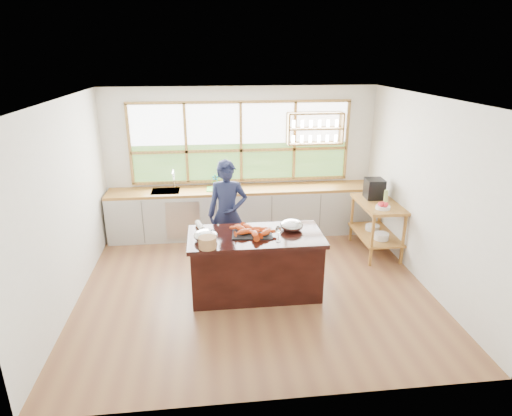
{
  "coord_description": "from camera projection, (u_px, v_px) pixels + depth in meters",
  "views": [
    {
      "loc": [
        -0.6,
        -5.55,
        3.26
      ],
      "look_at": [
        0.05,
        0.15,
        1.16
      ],
      "focal_mm": 30.0,
      "sensor_mm": 36.0,
      "label": 1
    }
  ],
  "objects": [
    {
      "name": "fruit_bowl",
      "position": [
        383.0,
        206.0,
        6.82
      ],
      "size": [
        0.23,
        0.23,
        0.11
      ],
      "color": "white",
      "rests_on": "right_shelf_unit"
    },
    {
      "name": "cutting_board",
      "position": [
        218.0,
        189.0,
        7.82
      ],
      "size": [
        0.41,
        0.31,
        0.01
      ],
      "primitive_type": "cube",
      "rotation": [
        0.0,
        0.0,
        -0.03
      ],
      "color": "#57C442",
      "rests_on": "back_counter"
    },
    {
      "name": "back_counter",
      "position": [
        242.0,
        211.0,
        8.02
      ],
      "size": [
        4.9,
        0.63,
        0.9
      ],
      "color": "#AAA8A0",
      "rests_on": "ground_plane"
    },
    {
      "name": "wine_bottle",
      "position": [
        386.0,
        198.0,
        6.95
      ],
      "size": [
        0.07,
        0.07,
        0.26
      ],
      "primitive_type": "cylinder",
      "rotation": [
        0.0,
        0.0,
        0.15
      ],
      "color": "#A1BC5D",
      "rests_on": "right_shelf_unit"
    },
    {
      "name": "wicker_basket",
      "position": [
        208.0,
        242.0,
        5.45
      ],
      "size": [
        0.23,
        0.23,
        0.15
      ],
      "primitive_type": "cylinder",
      "color": "#B07943",
      "rests_on": "island"
    },
    {
      "name": "cook",
      "position": [
        228.0,
        214.0,
        6.72
      ],
      "size": [
        0.67,
        0.48,
        1.73
      ],
      "primitive_type": "imported",
      "rotation": [
        0.0,
        0.0,
        -0.11
      ],
      "color": "#171C3A",
      "rests_on": "ground_plane"
    },
    {
      "name": "mixing_bowl_right",
      "position": [
        292.0,
        225.0,
        6.01
      ],
      "size": [
        0.33,
        0.33,
        0.16
      ],
      "primitive_type": "ellipsoid",
      "color": "#B1B5B8",
      "rests_on": "island"
    },
    {
      "name": "potted_plant",
      "position": [
        215.0,
        182.0,
        7.82
      ],
      "size": [
        0.15,
        0.12,
        0.26
      ],
      "primitive_type": "imported",
      "rotation": [
        0.0,
        0.0,
        0.2
      ],
      "color": "slate",
      "rests_on": "back_counter"
    },
    {
      "name": "island",
      "position": [
        256.0,
        264.0,
        6.02
      ],
      "size": [
        1.85,
        0.9,
        0.9
      ],
      "color": "black",
      "rests_on": "ground_plane"
    },
    {
      "name": "slate_board",
      "position": [
        252.0,
        234.0,
        5.88
      ],
      "size": [
        0.59,
        0.45,
        0.02
      ],
      "primitive_type": "cube",
      "rotation": [
        0.0,
        0.0,
        -0.1
      ],
      "color": "black",
      "rests_on": "island"
    },
    {
      "name": "wine_glass",
      "position": [
        278.0,
        230.0,
        5.61
      ],
      "size": [
        0.08,
        0.08,
        0.22
      ],
      "color": "silver",
      "rests_on": "island"
    },
    {
      "name": "mixing_bowl_left",
      "position": [
        205.0,
        235.0,
        5.68
      ],
      "size": [
        0.32,
        0.32,
        0.15
      ],
      "primitive_type": "ellipsoid",
      "color": "#B1B5B8",
      "rests_on": "island"
    },
    {
      "name": "ground_plane",
      "position": [
        254.0,
        285.0,
        6.36
      ],
      "size": [
        5.0,
        5.0,
        0.0
      ],
      "primitive_type": "plane",
      "color": "brown"
    },
    {
      "name": "espresso_machine",
      "position": [
        374.0,
        189.0,
        7.29
      ],
      "size": [
        0.31,
        0.33,
        0.34
      ],
      "primitive_type": "cube",
      "rotation": [
        0.0,
        0.0,
        -0.05
      ],
      "color": "black",
      "rests_on": "right_shelf_unit"
    },
    {
      "name": "room_shell",
      "position": [
        252.0,
        162.0,
        6.24
      ],
      "size": [
        5.02,
        4.52,
        2.71
      ],
      "color": "silver",
      "rests_on": "ground_plane"
    },
    {
      "name": "right_shelf_unit",
      "position": [
        377.0,
        219.0,
        7.22
      ],
      "size": [
        0.62,
        1.1,
        0.9
      ],
      "color": "#A4742B",
      "rests_on": "ground_plane"
    },
    {
      "name": "parchment_roll",
      "position": [
        200.0,
        226.0,
        6.05
      ],
      "size": [
        0.15,
        0.31,
        0.08
      ],
      "primitive_type": "cylinder",
      "rotation": [
        1.57,
        0.0,
        0.25
      ],
      "color": "silver",
      "rests_on": "island"
    },
    {
      "name": "lobster_pile",
      "position": [
        252.0,
        231.0,
        5.86
      ],
      "size": [
        0.55,
        0.48,
        0.08
      ],
      "color": "#C73E04",
      "rests_on": "slate_board"
    }
  ]
}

